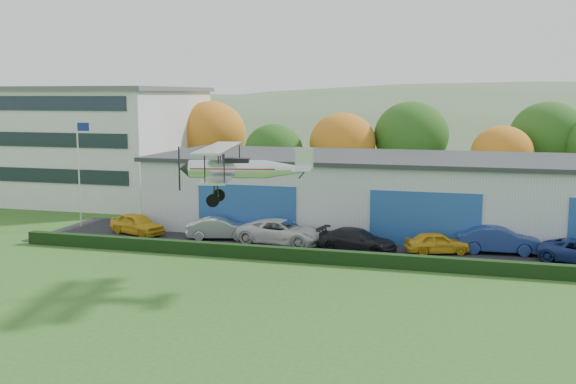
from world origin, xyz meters
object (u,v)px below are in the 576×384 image
(hangar, at_px, (432,194))
(car_0, at_px, (137,224))
(car_1, at_px, (220,228))
(office_block, at_px, (82,143))
(flagpole, at_px, (80,163))
(car_2, at_px, (282,232))
(car_3, at_px, (357,240))
(car_4, at_px, (437,243))
(biplane, at_px, (239,167))
(car_5, at_px, (499,240))

(hangar, relative_size, car_0, 9.45)
(hangar, height_order, car_1, hangar)
(office_block, bearing_deg, flagpole, -58.03)
(car_2, distance_m, car_3, 5.25)
(car_4, relative_size, biplane, 0.49)
(car_3, bearing_deg, car_2, 89.17)
(office_block, relative_size, biplane, 2.59)
(flagpole, height_order, car_4, flagpole)
(car_4, bearing_deg, car_5, -92.84)
(car_5, bearing_deg, car_0, 88.61)
(car_5, bearing_deg, flagpole, 85.32)
(office_block, xyz_separation_m, biplane, (24.48, -23.94, 0.82))
(office_block, height_order, car_0, office_block)
(flagpole, xyz_separation_m, car_4, (25.82, -1.62, -4.07))
(office_block, relative_size, car_3, 4.17)
(office_block, distance_m, flagpole, 15.33)
(car_2, height_order, car_3, car_2)
(car_0, bearing_deg, car_2, -69.29)
(car_3, bearing_deg, biplane, 160.19)
(car_3, xyz_separation_m, car_4, (4.79, 0.92, -0.05))
(car_2, height_order, car_5, car_5)
(hangar, distance_m, biplane, 19.25)
(hangar, xyz_separation_m, car_3, (-3.86, -8.52, -1.89))
(car_3, relative_size, car_4, 1.27)
(hangar, height_order, car_4, hangar)
(car_1, bearing_deg, hangar, -77.38)
(car_4, bearing_deg, car_0, 69.41)
(car_0, height_order, car_5, car_5)
(flagpole, bearing_deg, car_5, -0.96)
(car_5, bearing_deg, biplane, 124.92)
(car_5, bearing_deg, car_3, 99.96)
(hangar, bearing_deg, flagpole, -166.49)
(car_0, height_order, car_3, car_0)
(office_block, xyz_separation_m, car_4, (33.93, -14.62, -4.50))
(car_2, xyz_separation_m, car_4, (9.96, 0.00, -0.13))
(car_1, relative_size, biplane, 0.56)
(car_0, xyz_separation_m, car_3, (15.72, -1.07, -0.02))
(office_block, height_order, car_4, office_block)
(hangar, xyz_separation_m, biplane, (-8.52, -16.92, 3.38))
(car_0, bearing_deg, car_1, -67.51)
(hangar, bearing_deg, car_4, -83.00)
(hangar, bearing_deg, car_3, -114.36)
(office_block, xyz_separation_m, car_5, (37.55, -13.49, -4.34))
(hangar, distance_m, car_2, 11.94)
(car_2, bearing_deg, flagpole, 90.41)
(flagpole, height_order, car_5, flagpole)
(car_1, xyz_separation_m, car_3, (9.60, -1.17, -0.01))
(car_3, relative_size, biplane, 0.62)
(car_0, relative_size, car_1, 0.97)
(car_0, bearing_deg, car_4, -68.89)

